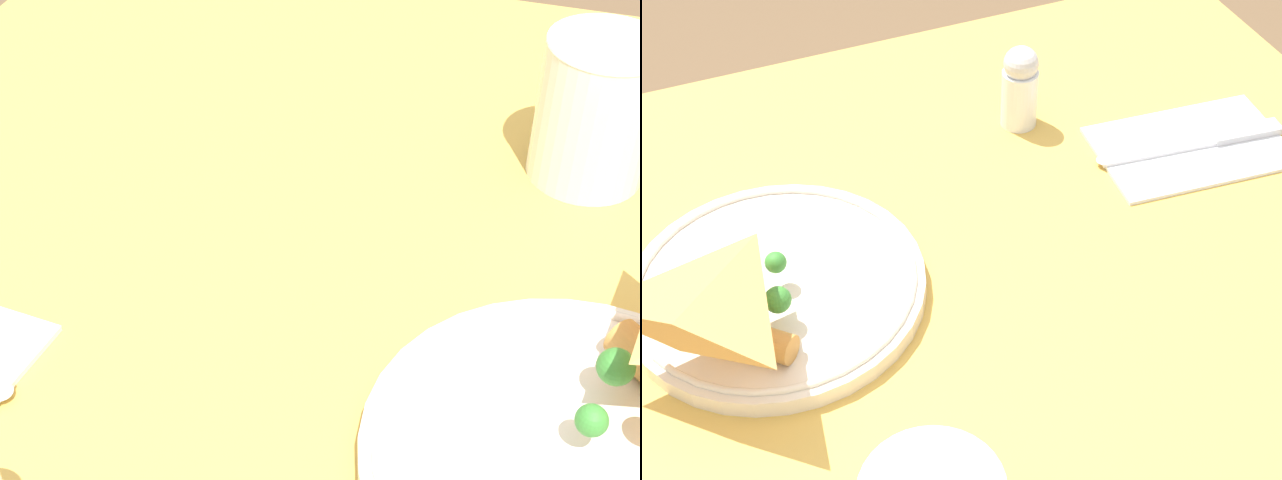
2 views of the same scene
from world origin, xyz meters
The scene contains 3 objects.
dining_table centered at (0.00, 0.00, 0.66)m, with size 0.97×0.89×0.78m.
plate_pizza centered at (0.12, -0.11, 0.79)m, with size 0.25×0.25×0.05m.
milk_glass centered at (0.09, 0.17, 0.83)m, with size 0.09×0.09×0.11m.
Camera 1 is at (0.08, -0.47, 1.22)m, focal length 55.00 mm.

